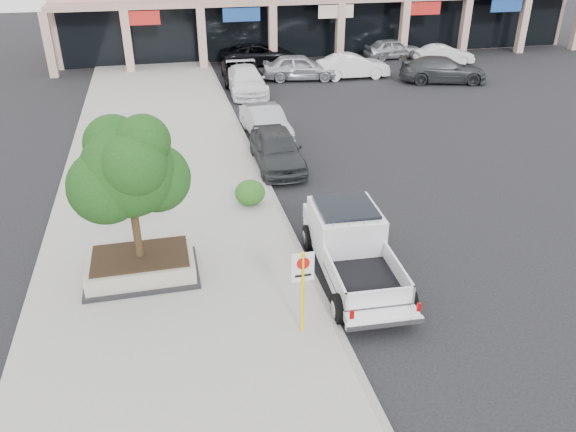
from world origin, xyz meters
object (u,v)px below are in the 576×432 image
object	(u,v)px
lot_car_e	(393,48)
lot_car_d	(258,54)
lot_car_f	(444,55)
curb_car_c	(246,81)
lot_car_b	(353,66)
planter_tree	(133,169)
lot_car_c	(443,70)
lot_car_a	(300,67)
no_parking_sign	(303,282)
curb_car_b	(266,123)
planter	(142,265)
curb_car_d	(242,71)
curb_car_a	(277,149)
pickup_truck	(354,250)

from	to	relation	value
lot_car_e	lot_car_d	bearing A→B (deg)	85.47
lot_car_e	lot_car_f	xyz separation A→B (m)	(2.85, -2.74, -0.05)
curb_car_c	lot_car_b	xyz separation A→B (m)	(7.53, 2.10, 0.01)
planter_tree	lot_car_b	xyz separation A→B (m)	(13.65, 21.09, -2.63)
lot_car_b	lot_car_c	bearing A→B (deg)	-113.12
planter_tree	lot_car_a	bearing A→B (deg)	64.82
no_parking_sign	lot_car_d	bearing A→B (deg)	81.53
no_parking_sign	curb_car_c	size ratio (longest dim) A/B	0.43
lot_car_b	lot_car_e	world-z (taller)	lot_car_b
lot_car_c	lot_car_d	xyz separation A→B (m)	(-10.74, 7.62, -0.04)
no_parking_sign	lot_car_b	xyz separation A→B (m)	(9.89, 24.75, -0.85)
curb_car_c	lot_car_f	bearing A→B (deg)	17.51
curb_car_b	curb_car_c	distance (m)	8.03
lot_car_f	planter	bearing A→B (deg)	143.73
no_parking_sign	lot_car_f	distance (m)	32.35
planter	lot_car_b	size ratio (longest dim) A/B	0.67
no_parking_sign	lot_car_c	distance (m)	27.06
curb_car_d	lot_car_c	bearing A→B (deg)	-9.15
planter	lot_car_c	xyz separation A→B (m)	(19.10, 18.87, 0.33)
no_parking_sign	curb_car_a	world-z (taller)	no_parking_sign
lot_car_b	pickup_truck	bearing A→B (deg)	161.94
lot_car_f	lot_car_c	bearing A→B (deg)	158.44
planter_tree	no_parking_sign	xyz separation A→B (m)	(3.76, -3.66, -1.78)
planter	curb_car_d	world-z (taller)	curb_car_d
planter_tree	lot_car_f	xyz separation A→B (m)	(21.44, 23.42, -2.72)
curb_car_a	curb_car_d	xyz separation A→B (m)	(0.79, 14.40, -0.08)
planter_tree	curb_car_d	xyz separation A→B (m)	(6.27, 21.66, -2.69)
curb_car_d	lot_car_f	xyz separation A→B (m)	(15.16, 1.75, -0.03)
planter_tree	planter	bearing A→B (deg)	-131.03
lot_car_f	lot_car_e	bearing A→B (deg)	52.31
planter	curb_car_d	distance (m)	22.74
no_parking_sign	curb_car_a	bearing A→B (deg)	81.03
curb_car_a	lot_car_b	distance (m)	16.06
lot_car_b	lot_car_c	distance (m)	5.82
lot_car_b	curb_car_d	bearing A→B (deg)	86.54
lot_car_a	curb_car_d	bearing A→B (deg)	96.89
no_parking_sign	lot_car_a	size ratio (longest dim) A/B	0.47
curb_car_a	lot_car_a	xyz separation A→B (m)	(4.60, 14.18, 0.03)
no_parking_sign	curb_car_b	size ratio (longest dim) A/B	0.51
curb_car_c	lot_car_d	size ratio (longest dim) A/B	0.96
planter	curb_car_a	distance (m)	9.31
no_parking_sign	lot_car_c	size ratio (longest dim) A/B	0.42
curb_car_b	lot_car_b	distance (m)	12.84
lot_car_f	curb_car_b	bearing A→B (deg)	134.59
curb_car_d	lot_car_a	xyz separation A→B (m)	(3.81, -0.21, 0.11)
curb_car_c	planter_tree	bearing A→B (deg)	-106.49
lot_car_b	lot_car_f	xyz separation A→B (m)	(7.79, 2.32, -0.09)
pickup_truck	lot_car_b	distance (m)	23.85
lot_car_b	no_parking_sign	bearing A→B (deg)	159.17
planter_tree	lot_car_a	world-z (taller)	planter_tree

